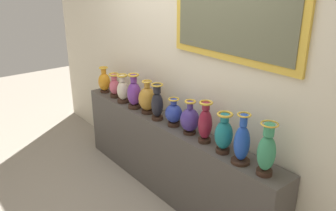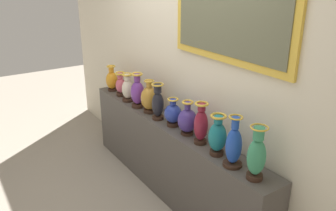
{
  "view_description": "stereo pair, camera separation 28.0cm",
  "coord_description": "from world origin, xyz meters",
  "px_view_note": "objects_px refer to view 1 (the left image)",
  "views": [
    {
      "loc": [
        2.5,
        -2.0,
        2.25
      ],
      "look_at": [
        0.0,
        0.0,
        1.0
      ],
      "focal_mm": 37.1,
      "sensor_mm": 36.0,
      "label": 1
    },
    {
      "loc": [
        2.66,
        -1.77,
        2.25
      ],
      "look_at": [
        0.0,
        0.0,
        1.0
      ],
      "focal_mm": 37.1,
      "sensor_mm": 36.0,
      "label": 2
    }
  ],
  "objects_px": {
    "vase_ivory": "(123,90)",
    "vase_indigo": "(190,119)",
    "vase_cobalt": "(174,113)",
    "vase_teal": "(224,134)",
    "vase_rose": "(114,86)",
    "vase_jade": "(267,152)",
    "vase_violet": "(134,93)",
    "vase_ochre": "(147,99)",
    "vase_sapphire": "(242,143)",
    "vase_burgundy": "(205,123)",
    "vase_onyx": "(157,103)",
    "vase_amber": "(104,81)"
  },
  "relations": [
    {
      "from": "vase_ivory",
      "to": "vase_indigo",
      "type": "bearing_deg",
      "value": 2.38
    },
    {
      "from": "vase_cobalt",
      "to": "vase_teal",
      "type": "bearing_deg",
      "value": -1.9
    },
    {
      "from": "vase_rose",
      "to": "vase_jade",
      "type": "distance_m",
      "value": 2.18
    },
    {
      "from": "vase_violet",
      "to": "vase_indigo",
      "type": "relative_size",
      "value": 1.19
    },
    {
      "from": "vase_cobalt",
      "to": "vase_indigo",
      "type": "bearing_deg",
      "value": 1.13
    },
    {
      "from": "vase_ochre",
      "to": "vase_teal",
      "type": "relative_size",
      "value": 1.01
    },
    {
      "from": "vase_violet",
      "to": "vase_sapphire",
      "type": "distance_m",
      "value": 1.52
    },
    {
      "from": "vase_violet",
      "to": "vase_indigo",
      "type": "distance_m",
      "value": 0.87
    },
    {
      "from": "vase_cobalt",
      "to": "vase_rose",
      "type": "bearing_deg",
      "value": -178.62
    },
    {
      "from": "vase_indigo",
      "to": "vase_burgundy",
      "type": "relative_size",
      "value": 0.86
    },
    {
      "from": "vase_burgundy",
      "to": "vase_jade",
      "type": "relative_size",
      "value": 0.91
    },
    {
      "from": "vase_burgundy",
      "to": "vase_sapphire",
      "type": "xyz_separation_m",
      "value": [
        0.44,
        -0.03,
        -0.01
      ]
    },
    {
      "from": "vase_onyx",
      "to": "vase_jade",
      "type": "relative_size",
      "value": 0.91
    },
    {
      "from": "vase_rose",
      "to": "vase_burgundy",
      "type": "xyz_separation_m",
      "value": [
        1.52,
        0.02,
        0.04
      ]
    },
    {
      "from": "vase_cobalt",
      "to": "vase_indigo",
      "type": "relative_size",
      "value": 0.87
    },
    {
      "from": "vase_amber",
      "to": "vase_onyx",
      "type": "distance_m",
      "value": 1.1
    },
    {
      "from": "vase_burgundy",
      "to": "vase_teal",
      "type": "xyz_separation_m",
      "value": [
        0.23,
        -0.02,
        -0.01
      ]
    },
    {
      "from": "vase_rose",
      "to": "vase_cobalt",
      "type": "bearing_deg",
      "value": 1.38
    },
    {
      "from": "vase_rose",
      "to": "vase_ochre",
      "type": "relative_size",
      "value": 0.82
    },
    {
      "from": "vase_ochre",
      "to": "vase_sapphire",
      "type": "distance_m",
      "value": 1.31
    },
    {
      "from": "vase_indigo",
      "to": "vase_teal",
      "type": "distance_m",
      "value": 0.45
    },
    {
      "from": "vase_onyx",
      "to": "vase_cobalt",
      "type": "bearing_deg",
      "value": 8.72
    },
    {
      "from": "vase_ivory",
      "to": "vase_violet",
      "type": "distance_m",
      "value": 0.23
    },
    {
      "from": "vase_sapphire",
      "to": "vase_ivory",
      "type": "bearing_deg",
      "value": -179.87
    },
    {
      "from": "vase_ivory",
      "to": "vase_cobalt",
      "type": "height_order",
      "value": "vase_ivory"
    },
    {
      "from": "vase_amber",
      "to": "vase_violet",
      "type": "distance_m",
      "value": 0.68
    },
    {
      "from": "vase_amber",
      "to": "vase_burgundy",
      "type": "bearing_deg",
      "value": 0.83
    },
    {
      "from": "vase_rose",
      "to": "vase_teal",
      "type": "bearing_deg",
      "value": 0.12
    },
    {
      "from": "vase_ochre",
      "to": "vase_ivory",
      "type": "bearing_deg",
      "value": -175.67
    },
    {
      "from": "vase_sapphire",
      "to": "vase_teal",
      "type": "bearing_deg",
      "value": 175.86
    },
    {
      "from": "vase_teal",
      "to": "vase_sapphire",
      "type": "bearing_deg",
      "value": -4.14
    },
    {
      "from": "vase_burgundy",
      "to": "vase_indigo",
      "type": "bearing_deg",
      "value": 176.9
    },
    {
      "from": "vase_violet",
      "to": "vase_burgundy",
      "type": "xyz_separation_m",
      "value": [
        1.08,
        0.03,
        0.01
      ]
    },
    {
      "from": "vase_cobalt",
      "to": "vase_burgundy",
      "type": "bearing_deg",
      "value": -0.9
    },
    {
      "from": "vase_cobalt",
      "to": "vase_ivory",
      "type": "bearing_deg",
      "value": -177.3
    },
    {
      "from": "vase_sapphire",
      "to": "vase_jade",
      "type": "relative_size",
      "value": 1.0
    },
    {
      "from": "vase_rose",
      "to": "vase_sapphire",
      "type": "xyz_separation_m",
      "value": [
        1.96,
        -0.01,
        0.03
      ]
    },
    {
      "from": "vase_onyx",
      "to": "vase_indigo",
      "type": "height_order",
      "value": "vase_onyx"
    },
    {
      "from": "vase_burgundy",
      "to": "vase_jade",
      "type": "xyz_separation_m",
      "value": [
        0.66,
        -0.02,
        0.01
      ]
    },
    {
      "from": "vase_indigo",
      "to": "vase_sapphire",
      "type": "relative_size",
      "value": 0.78
    },
    {
      "from": "vase_indigo",
      "to": "vase_violet",
      "type": "bearing_deg",
      "value": -177.27
    },
    {
      "from": "vase_onyx",
      "to": "vase_jade",
      "type": "distance_m",
      "value": 1.32
    },
    {
      "from": "vase_amber",
      "to": "vase_cobalt",
      "type": "height_order",
      "value": "vase_amber"
    },
    {
      "from": "vase_amber",
      "to": "vase_sapphire",
      "type": "distance_m",
      "value": 2.19
    },
    {
      "from": "vase_teal",
      "to": "vase_onyx",
      "type": "bearing_deg",
      "value": -179.26
    },
    {
      "from": "vase_violet",
      "to": "vase_sapphire",
      "type": "relative_size",
      "value": 0.93
    },
    {
      "from": "vase_cobalt",
      "to": "vase_burgundy",
      "type": "height_order",
      "value": "vase_burgundy"
    },
    {
      "from": "vase_onyx",
      "to": "vase_indigo",
      "type": "bearing_deg",
      "value": 4.88
    },
    {
      "from": "vase_onyx",
      "to": "vase_teal",
      "type": "xyz_separation_m",
      "value": [
        0.9,
        0.01,
        -0.01
      ]
    },
    {
      "from": "vase_onyx",
      "to": "vase_sapphire",
      "type": "height_order",
      "value": "vase_sapphire"
    }
  ]
}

